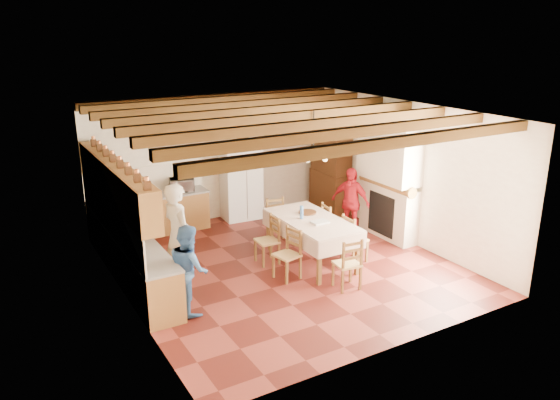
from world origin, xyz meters
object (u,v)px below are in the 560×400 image
Objects in this scene: person_man at (178,235)px; person_woman_blue at (189,269)px; refrigerator at (240,182)px; chair_end_near at (347,263)px; person_woman_red at (350,202)px; chair_right_near at (355,238)px; chair_left_near at (287,254)px; microwave at (182,185)px; chair_end_far at (278,221)px; hutch at (331,167)px; dining_table at (312,223)px; chair_left_far at (267,240)px; chair_right_far at (333,225)px.

person_man is 1.00m from person_woman_blue.
refrigerator is 4.37m from chair_end_near.
person_man reaches higher than person_woman_red.
refrigerator is 1.88× the size of chair_right_near.
microwave is at bearing -179.86° from chair_left_near.
chair_end_far is at bearing 27.28° from chair_right_near.
hutch is at bearing -76.32° from person_man.
person_woman_blue is at bearing -122.84° from refrigerator.
refrigerator is at bearing 12.52° from chair_right_near.
hutch is at bearing -26.69° from chair_right_near.
dining_table is 0.93m from chair_left_far.
refrigerator is 1.88× the size of chair_end_far.
person_woman_red is at bearing 105.44° from chair_left_near.
microwave reaches higher than chair_end_far.
person_man is 1.29× the size of person_woman_blue.
person_woman_red is (1.55, -2.32, -0.12)m from refrigerator.
dining_table is 0.99m from chair_right_far.
chair_end_far reaches higher than dining_table.
refrigerator reaches higher than chair_right_far.
person_man is (-3.36, 0.72, 0.47)m from chair_right_near.
refrigerator is 1.93m from chair_end_far.
chair_left_near is 1.13m from chair_end_near.
chair_end_near is 0.65× the size of person_woman_blue.
refrigerator is at bearing 14.57° from microwave.
person_man is (-2.52, 1.60, 0.47)m from chair_end_near.
person_woman_blue is 3.90m from microwave.
chair_left_near is 0.50× the size of person_man.
chair_left_near is at bearing -153.61° from dining_table.
chair_left_far is 1.88m from person_man.
chair_left_near is (-0.80, -0.40, -0.33)m from dining_table.
refrigerator reaches higher than dining_table.
chair_left_far is 2.35m from person_woman_red.
chair_left_far is (0.02, 0.79, 0.00)m from chair_left_near.
chair_right_far is at bearing -111.32° from chair_end_near.
chair_left_far is at bearing -105.06° from person_woman_red.
hutch is 3.72m from microwave.
chair_right_near is at bearing 79.06° from chair_left_near.
chair_left_far is at bearing 167.05° from chair_left_near.
chair_left_near is at bearing -104.05° from chair_end_far.
person_woman_blue reaches higher than chair_end_near.
person_woman_red is (4.29, 1.40, 0.04)m from person_woman_blue.
chair_left_far is (-0.78, 0.40, -0.33)m from dining_table.
person_woman_blue reaches higher than dining_table.
chair_left_far is 1.00× the size of chair_right_near.
chair_left_far is at bearing -61.29° from person_woman_blue.
chair_left_near is 3.57m from microwave.
hutch is 2.33× the size of chair_end_near.
microwave reaches higher than chair_right_near.
person_man is at bearing 77.46° from chair_right_near.
microwave is (-2.32, 2.62, 0.57)m from chair_right_far.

